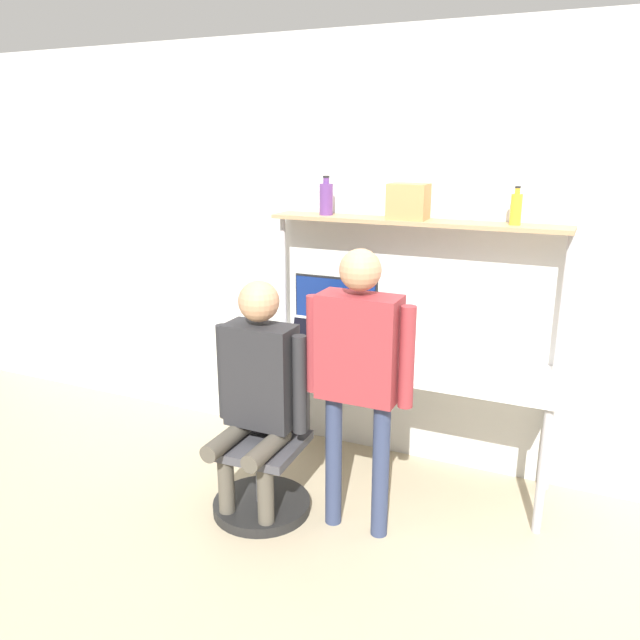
{
  "coord_description": "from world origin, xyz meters",
  "views": [
    {
      "loc": [
        1.02,
        -3.09,
        2.06
      ],
      "look_at": [
        -0.31,
        -0.16,
        1.12
      ],
      "focal_mm": 35.0,
      "sensor_mm": 36.0,
      "label": 1
    }
  ],
  "objects_px": {
    "office_chair": "(264,465)",
    "person_standing": "(359,359)",
    "bottle_amber": "(516,209)",
    "person_seated": "(258,383)",
    "laptop": "(313,344)",
    "cell_phone": "(358,360)",
    "bottle_purple": "(326,198)",
    "monitor": "(335,307)",
    "storage_box": "(408,201)"
  },
  "relations": [
    {
      "from": "office_chair",
      "to": "person_standing",
      "type": "relative_size",
      "value": 0.57
    },
    {
      "from": "bottle_amber",
      "to": "person_seated",
      "type": "bearing_deg",
      "value": -143.49
    },
    {
      "from": "office_chair",
      "to": "laptop",
      "type": "bearing_deg",
      "value": 84.96
    },
    {
      "from": "laptop",
      "to": "cell_phone",
      "type": "distance_m",
      "value": 0.31
    },
    {
      "from": "person_standing",
      "to": "bottle_amber",
      "type": "bearing_deg",
      "value": 52.51
    },
    {
      "from": "laptop",
      "to": "bottle_purple",
      "type": "xyz_separation_m",
      "value": [
        -0.02,
        0.25,
        0.87
      ]
    },
    {
      "from": "cell_phone",
      "to": "office_chair",
      "type": "height_order",
      "value": "office_chair"
    },
    {
      "from": "monitor",
      "to": "person_standing",
      "type": "xyz_separation_m",
      "value": [
        0.46,
        -0.77,
        -0.04
      ]
    },
    {
      "from": "laptop",
      "to": "person_seated",
      "type": "distance_m",
      "value": 0.61
    },
    {
      "from": "person_standing",
      "to": "bottle_amber",
      "type": "relative_size",
      "value": 7.35
    },
    {
      "from": "bottle_amber",
      "to": "storage_box",
      "type": "distance_m",
      "value": 0.61
    },
    {
      "from": "monitor",
      "to": "office_chair",
      "type": "xyz_separation_m",
      "value": [
        -0.1,
        -0.79,
        -0.76
      ]
    },
    {
      "from": "office_chair",
      "to": "bottle_purple",
      "type": "xyz_separation_m",
      "value": [
        0.02,
        0.82,
        1.44
      ]
    },
    {
      "from": "office_chair",
      "to": "storage_box",
      "type": "bearing_deg",
      "value": 55.84
    },
    {
      "from": "cell_phone",
      "to": "bottle_purple",
      "type": "distance_m",
      "value": 1.02
    },
    {
      "from": "office_chair",
      "to": "person_standing",
      "type": "height_order",
      "value": "person_standing"
    },
    {
      "from": "laptop",
      "to": "bottle_amber",
      "type": "height_order",
      "value": "bottle_amber"
    },
    {
      "from": "person_seated",
      "to": "storage_box",
      "type": "distance_m",
      "value": 1.38
    },
    {
      "from": "cell_phone",
      "to": "office_chair",
      "type": "distance_m",
      "value": 0.83
    },
    {
      "from": "storage_box",
      "to": "cell_phone",
      "type": "bearing_deg",
      "value": -126.15
    },
    {
      "from": "cell_phone",
      "to": "laptop",
      "type": "bearing_deg",
      "value": 176.82
    },
    {
      "from": "person_standing",
      "to": "bottle_amber",
      "type": "height_order",
      "value": "bottle_amber"
    },
    {
      "from": "laptop",
      "to": "cell_phone",
      "type": "height_order",
      "value": "laptop"
    },
    {
      "from": "laptop",
      "to": "person_standing",
      "type": "relative_size",
      "value": 0.23
    },
    {
      "from": "monitor",
      "to": "person_standing",
      "type": "distance_m",
      "value": 0.89
    },
    {
      "from": "bottle_purple",
      "to": "monitor",
      "type": "bearing_deg",
      "value": -17.51
    },
    {
      "from": "office_chair",
      "to": "bottle_purple",
      "type": "distance_m",
      "value": 1.65
    },
    {
      "from": "office_chair",
      "to": "bottle_purple",
      "type": "relative_size",
      "value": 3.71
    },
    {
      "from": "cell_phone",
      "to": "person_seated",
      "type": "relative_size",
      "value": 0.11
    },
    {
      "from": "monitor",
      "to": "cell_phone",
      "type": "height_order",
      "value": "monitor"
    },
    {
      "from": "monitor",
      "to": "laptop",
      "type": "relative_size",
      "value": 1.59
    },
    {
      "from": "person_seated",
      "to": "storage_box",
      "type": "height_order",
      "value": "storage_box"
    },
    {
      "from": "person_standing",
      "to": "storage_box",
      "type": "relative_size",
      "value": 6.78
    },
    {
      "from": "person_standing",
      "to": "storage_box",
      "type": "bearing_deg",
      "value": 90.34
    },
    {
      "from": "laptop",
      "to": "bottle_purple",
      "type": "distance_m",
      "value": 0.91
    },
    {
      "from": "monitor",
      "to": "cell_phone",
      "type": "bearing_deg",
      "value": -44.33
    },
    {
      "from": "bottle_amber",
      "to": "person_standing",
      "type": "bearing_deg",
      "value": -127.49
    },
    {
      "from": "person_standing",
      "to": "bottle_amber",
      "type": "distance_m",
      "value": 1.23
    },
    {
      "from": "laptop",
      "to": "person_seated",
      "type": "height_order",
      "value": "person_seated"
    },
    {
      "from": "cell_phone",
      "to": "bottle_amber",
      "type": "height_order",
      "value": "bottle_amber"
    },
    {
      "from": "cell_phone",
      "to": "person_seated",
      "type": "xyz_separation_m",
      "value": [
        -0.35,
        -0.59,
        0.01
      ]
    },
    {
      "from": "person_standing",
      "to": "office_chair",
      "type": "bearing_deg",
      "value": -177.72
    },
    {
      "from": "bottle_amber",
      "to": "storage_box",
      "type": "bearing_deg",
      "value": 180.0
    },
    {
      "from": "laptop",
      "to": "bottle_amber",
      "type": "xyz_separation_m",
      "value": [
        1.12,
        0.25,
        0.86
      ]
    },
    {
      "from": "storage_box",
      "to": "monitor",
      "type": "bearing_deg",
      "value": -176.9
    },
    {
      "from": "cell_phone",
      "to": "storage_box",
      "type": "height_order",
      "value": "storage_box"
    },
    {
      "from": "monitor",
      "to": "storage_box",
      "type": "xyz_separation_m",
      "value": [
        0.45,
        0.02,
        0.69
      ]
    },
    {
      "from": "monitor",
      "to": "office_chair",
      "type": "bearing_deg",
      "value": -97.34
    },
    {
      "from": "laptop",
      "to": "bottle_purple",
      "type": "height_order",
      "value": "bottle_purple"
    },
    {
      "from": "person_standing",
      "to": "laptop",
      "type": "bearing_deg",
      "value": 133.36
    }
  ]
}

